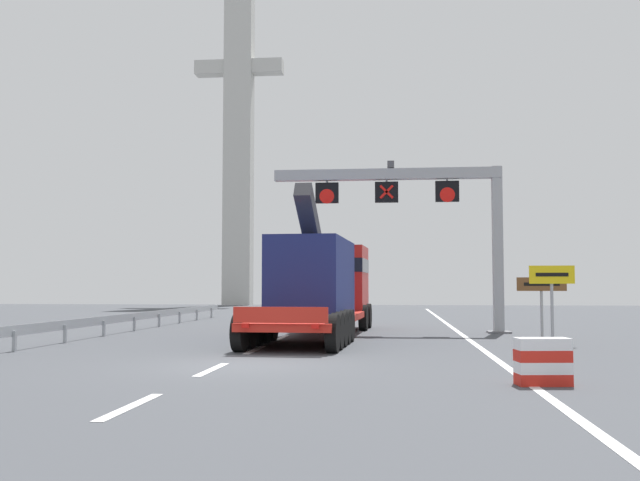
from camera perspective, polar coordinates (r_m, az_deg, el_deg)
The scene contains 10 objects.
ground at distance 17.56m, azimuth -6.09°, elevation -9.79°, with size 112.00×112.00×0.00m, color #424449.
lane_markings at distance 41.63m, azimuth 0.22°, elevation -6.22°, with size 0.20×63.19×0.01m.
edge_line_right at distance 29.26m, azimuth 11.07°, elevation -7.26°, with size 0.20×63.00×0.01m, color silver.
overhead_lane_gantry at distance 30.05m, azimuth 8.02°, elevation 3.01°, with size 9.61×0.90×7.07m.
heavy_haul_truck_red at distance 28.04m, azimuth 0.24°, elevation -3.43°, with size 3.58×14.15×5.30m.
exit_sign_yellow at distance 24.51m, azimuth 17.84°, elevation -3.34°, with size 1.43×0.15×2.56m.
tourist_info_sign_brown at distance 26.92m, azimuth 17.10°, elevation -3.86°, with size 1.73×0.15×2.21m.
crash_barrier_striped at distance 14.63m, azimuth 17.17°, elevation -9.12°, with size 1.06×0.63×0.90m.
guardrail_left at distance 31.54m, azimuth -14.53°, elevation -5.93°, with size 0.13×28.91×0.76m.
bridge_pylon_distant at distance 74.97m, azimuth -6.42°, elevation 10.27°, with size 9.00×2.00×38.94m.
Camera 1 is at (3.62, -17.08, 1.89)m, focal length 40.53 mm.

